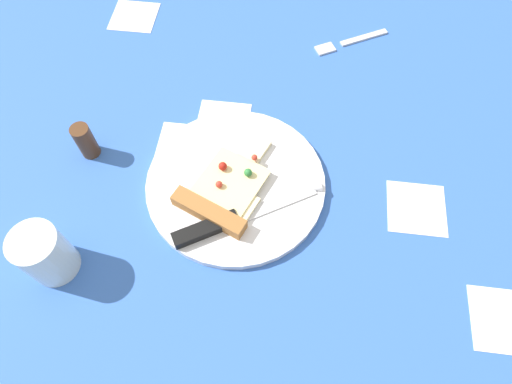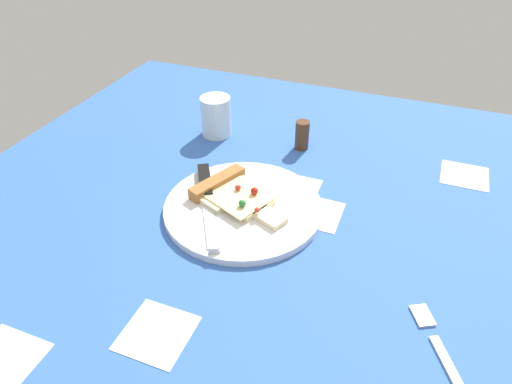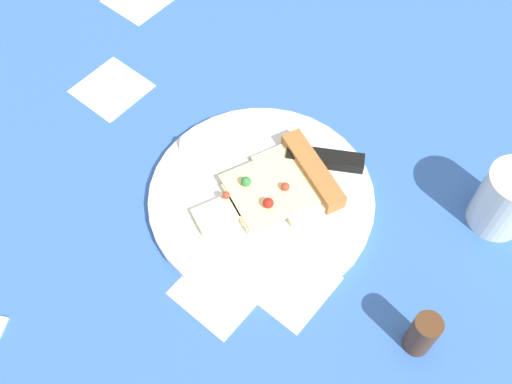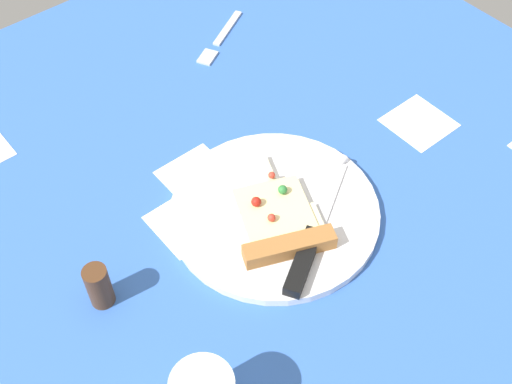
% 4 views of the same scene
% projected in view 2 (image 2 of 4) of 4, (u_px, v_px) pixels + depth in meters
% --- Properties ---
extents(ground_plane, '(1.18, 1.18, 0.03)m').
position_uv_depth(ground_plane, '(257.00, 220.00, 0.83)').
color(ground_plane, '#3360B7').
rests_on(ground_plane, ground).
extents(plate, '(0.28, 0.28, 0.01)m').
position_uv_depth(plate, '(244.00, 207.00, 0.83)').
color(plate, silver).
rests_on(plate, ground_plane).
extents(pizza_slice, '(0.15, 0.19, 0.03)m').
position_uv_depth(pizza_slice, '(234.00, 194.00, 0.83)').
color(pizza_slice, beige).
rests_on(pizza_slice, plate).
extents(knife, '(0.22, 0.14, 0.02)m').
position_uv_depth(knife, '(207.00, 197.00, 0.83)').
color(knife, silver).
rests_on(knife, plate).
extents(drinking_glass, '(0.07, 0.07, 0.09)m').
position_uv_depth(drinking_glass, '(216.00, 116.00, 1.03)').
color(drinking_glass, silver).
rests_on(drinking_glass, ground_plane).
extents(pepper_shaker, '(0.03, 0.03, 0.06)m').
position_uv_depth(pepper_shaker, '(302.00, 135.00, 0.99)').
color(pepper_shaker, '#4C2D19').
rests_on(pepper_shaker, ground_plane).
extents(fork, '(0.14, 0.09, 0.01)m').
position_uv_depth(fork, '(439.00, 345.00, 0.60)').
color(fork, silver).
rests_on(fork, ground_plane).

